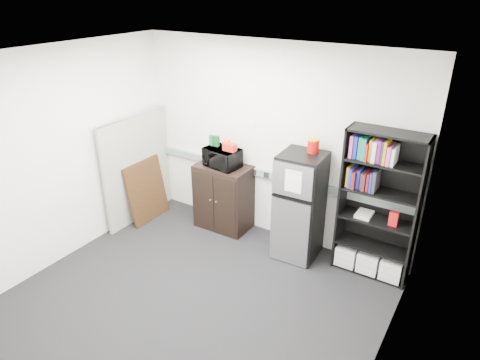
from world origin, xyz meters
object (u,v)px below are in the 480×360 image
(bookshelf, at_px, (378,207))
(cabinet, at_px, (224,197))
(refrigerator, at_px, (299,207))
(microwave, at_px, (222,158))
(cubicle_partition, at_px, (137,168))

(bookshelf, height_order, cabinet, bookshelf)
(bookshelf, xyz_separation_m, refrigerator, (-0.94, -0.14, -0.20))
(cabinet, relative_size, microwave, 1.99)
(bookshelf, distance_m, refrigerator, 0.97)
(cubicle_partition, bearing_deg, bookshelf, 8.06)
(microwave, bearing_deg, cabinet, 96.97)
(cabinet, distance_m, microwave, 0.62)
(cabinet, xyz_separation_m, microwave, (0.00, -0.02, 0.62))
(cubicle_partition, xyz_separation_m, microwave, (1.26, 0.40, 0.29))
(cabinet, height_order, microwave, microwave)
(bookshelf, relative_size, cabinet, 1.91)
(cabinet, bearing_deg, cubicle_partition, -161.50)
(bookshelf, height_order, cubicle_partition, bookshelf)
(cubicle_partition, bearing_deg, cabinet, 18.50)
(bookshelf, distance_m, cubicle_partition, 3.46)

